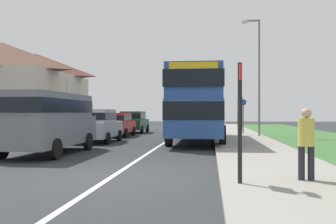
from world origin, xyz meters
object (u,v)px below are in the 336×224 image
object	(u,v)px
parked_car_dark_green	(133,121)
pedestrian_at_stop	(306,140)
street_lamp_mid	(258,70)
parked_car_silver	(97,124)
bus_stop_sign	(240,114)
parked_van_grey	(50,118)
parked_car_red	(117,123)
cycle_route_sign	(243,115)
double_decker_bus	(197,102)

from	to	relation	value
parked_car_dark_green	pedestrian_at_stop	world-z (taller)	same
parked_car_dark_green	street_lamp_mid	bearing A→B (deg)	-27.60
parked_car_silver	bus_stop_sign	size ratio (longest dim) A/B	1.53
parked_car_silver	bus_stop_sign	world-z (taller)	bus_stop_sign
bus_stop_sign	parked_van_grey	bearing A→B (deg)	138.69
pedestrian_at_stop	parked_car_dark_green	bearing A→B (deg)	111.32
street_lamp_mid	parked_car_dark_green	bearing A→B (deg)	152.40
parked_car_red	cycle_route_sign	xyz separation A→B (m)	(8.41, 2.73, 0.56)
parked_car_dark_green	pedestrian_at_stop	bearing A→B (deg)	-68.68
parked_van_grey	bus_stop_sign	xyz separation A→B (m)	(6.68, -5.87, 0.18)
parked_car_red	cycle_route_sign	bearing A→B (deg)	17.95
pedestrian_at_stop	bus_stop_sign	size ratio (longest dim) A/B	0.64
double_decker_bus	parked_car_red	xyz separation A→B (m)	(-5.42, 3.85, -1.27)
parked_car_red	parked_car_dark_green	size ratio (longest dim) A/B	0.99
bus_stop_sign	pedestrian_at_stop	bearing A→B (deg)	20.02
double_decker_bus	parked_car_silver	distance (m)	5.50
cycle_route_sign	street_lamp_mid	bearing A→B (deg)	-76.52
parked_car_red	bus_stop_sign	distance (m)	17.74
parked_van_grey	parked_car_silver	distance (m)	5.63
parked_car_silver	pedestrian_at_stop	xyz separation A→B (m)	(8.01, -10.95, 0.02)
parked_car_dark_green	cycle_route_sign	size ratio (longest dim) A/B	1.61
parked_car_red	parked_car_silver	bearing A→B (deg)	-88.21
pedestrian_at_stop	parked_car_red	bearing A→B (deg)	117.21
double_decker_bus	bus_stop_sign	distance (m)	12.64
parked_car_silver	pedestrian_at_stop	bearing A→B (deg)	-53.83
double_decker_bus	bus_stop_sign	xyz separation A→B (m)	(1.29, -12.56, -0.60)
parked_van_grey	street_lamp_mid	xyz separation A→B (m)	(9.03, 10.52, 2.90)
parked_car_dark_green	double_decker_bus	bearing A→B (deg)	-58.20
parked_car_silver	pedestrian_at_stop	world-z (taller)	parked_car_silver
double_decker_bus	parked_car_red	distance (m)	6.77
parked_car_red	bus_stop_sign	world-z (taller)	bus_stop_sign
parked_van_grey	bus_stop_sign	world-z (taller)	bus_stop_sign
parked_car_dark_green	cycle_route_sign	xyz separation A→B (m)	(8.26, -1.92, 0.51)
parked_van_grey	parked_car_dark_green	bearing A→B (deg)	89.56
double_decker_bus	bus_stop_sign	bearing A→B (deg)	-84.12
pedestrian_at_stop	street_lamp_mid	world-z (taller)	street_lamp_mid
parked_car_red	pedestrian_at_stop	size ratio (longest dim) A/B	2.41
parked_car_red	parked_car_dark_green	world-z (taller)	parked_car_dark_green
pedestrian_at_stop	cycle_route_sign	size ratio (longest dim) A/B	0.66
parked_van_grey	street_lamp_mid	size ratio (longest dim) A/B	0.73
double_decker_bus	pedestrian_at_stop	bearing A→B (deg)	-77.16
parked_car_silver	pedestrian_at_stop	size ratio (longest dim) A/B	2.39
parked_car_dark_green	pedestrian_at_stop	xyz separation A→B (m)	(8.01, -20.52, 0.06)
double_decker_bus	street_lamp_mid	distance (m)	5.70
pedestrian_at_stop	cycle_route_sign	bearing A→B (deg)	89.23
parked_car_dark_green	cycle_route_sign	world-z (taller)	cycle_route_sign
double_decker_bus	parked_van_grey	world-z (taller)	double_decker_bus
parked_van_grey	street_lamp_mid	world-z (taller)	street_lamp_mid
parked_van_grey	pedestrian_at_stop	distance (m)	9.73
cycle_route_sign	street_lamp_mid	size ratio (longest dim) A/B	0.34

